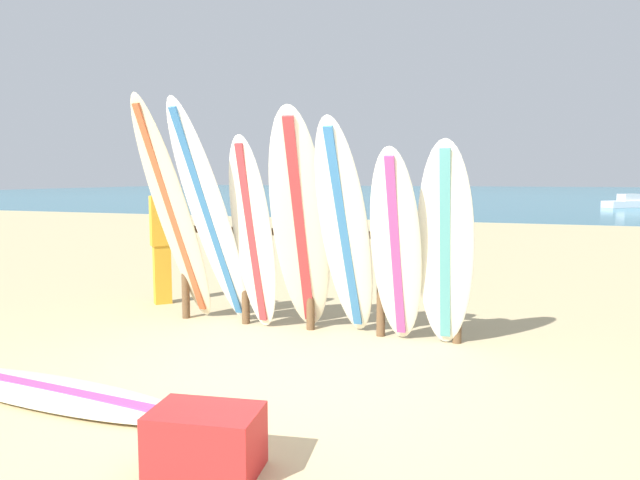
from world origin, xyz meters
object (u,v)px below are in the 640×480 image
at_px(surfboard_leaning_far_left, 173,213).
at_px(surfboard_lying_on_sand, 54,393).
at_px(surfboard_leaning_center_left, 253,235).
at_px(surfboard_leaning_left, 210,218).
at_px(beachgoer_standing, 161,235).
at_px(surfboard_leaning_right, 396,249).
at_px(surfboard_leaning_far_right, 445,246).
at_px(small_boat_offshore, 628,203).
at_px(surfboard_leaning_center_right, 345,233).
at_px(cooler_box, 206,441).
at_px(surfboard_rack, 310,262).
at_px(surfboard_leaning_center, 300,226).

distance_m(surfboard_leaning_far_left, surfboard_lying_on_sand, 2.50).
distance_m(surfboard_leaning_far_left, surfboard_leaning_center_left, 0.95).
relative_size(surfboard_leaning_left, beachgoer_standing, 1.50).
xyz_separation_m(surfboard_leaning_right, surfboard_lying_on_sand, (-2.11, -2.14, -0.92)).
xyz_separation_m(surfboard_leaning_far_right, small_boat_offshore, (5.46, 29.68, -0.74)).
bearing_deg(surfboard_leaning_left, beachgoer_standing, 142.41).
relative_size(surfboard_leaning_center_right, surfboard_leaning_right, 1.14).
distance_m(surfboard_leaning_left, surfboard_leaning_center_right, 1.47).
xyz_separation_m(surfboard_leaning_center_right, beachgoer_standing, (-2.77, 0.97, -0.21)).
bearing_deg(surfboard_leaning_left, surfboard_leaning_far_right, 3.28).
relative_size(surfboard_leaning_left, cooler_box, 4.03).
bearing_deg(cooler_box, surfboard_rack, 91.76).
bearing_deg(cooler_box, surfboard_leaning_left, 110.98).
bearing_deg(small_boat_offshore, surfboard_leaning_right, -101.22).
bearing_deg(cooler_box, small_boat_offshore, 70.65).
height_order(surfboard_leaning_right, beachgoer_standing, surfboard_leaning_right).
bearing_deg(beachgoer_standing, small_boat_offshore, 72.32).
bearing_deg(surfboard_leaning_left, surfboard_leaning_center_right, 1.70).
distance_m(surfboard_leaning_far_right, beachgoer_standing, 3.83).
bearing_deg(small_boat_offshore, surfboard_leaning_center_right, -102.15).
bearing_deg(surfboard_rack, beachgoer_standing, 165.32).
bearing_deg(surfboard_leaning_right, surfboard_leaning_center_left, 177.41).
xyz_separation_m(surfboard_leaning_far_left, surfboard_leaning_right, (2.46, -0.02, -0.28)).
bearing_deg(surfboard_leaning_left, cooler_box, -60.73).
height_order(surfboard_leaning_left, surfboard_leaning_center_right, surfboard_leaning_left).
distance_m(surfboard_lying_on_sand, cooler_box, 1.78).
distance_m(surfboard_leaning_center_left, surfboard_leaning_center, 0.59).
relative_size(surfboard_leaning_left, surfboard_leaning_center, 1.05).
bearing_deg(surfboard_leaning_far_left, surfboard_leaning_center_right, -0.71).
distance_m(surfboard_leaning_center, surfboard_lying_on_sand, 2.66).
bearing_deg(surfboard_rack, surfboard_leaning_center, -84.57).
distance_m(surfboard_leaning_right, beachgoer_standing, 3.42).
distance_m(surfboard_leaning_left, cooler_box, 3.27).
bearing_deg(surfboard_leaning_far_right, surfboard_leaning_center, -175.75).
relative_size(surfboard_leaning_center_left, beachgoer_standing, 1.28).
bearing_deg(surfboard_leaning_left, surfboard_leaning_far_left, 172.20).
distance_m(surfboard_leaning_far_right, cooler_box, 3.09).
xyz_separation_m(surfboard_leaning_left, surfboard_leaning_center, (1.00, 0.03, -0.06)).
xyz_separation_m(surfboard_leaning_center_left, surfboard_leaning_right, (1.54, -0.07, -0.07)).
height_order(surfboard_leaning_center_left, surfboard_leaning_right, surfboard_leaning_center_left).
xyz_separation_m(surfboard_leaning_center, small_boat_offshore, (6.87, 29.78, -0.89)).
bearing_deg(surfboard_lying_on_sand, surfboard_leaning_center_right, 53.07).
bearing_deg(cooler_box, surfboard_leaning_center_left, 102.72).
height_order(surfboard_leaning_center_left, surfboard_lying_on_sand, surfboard_leaning_center_left).
bearing_deg(surfboard_leaning_center, surfboard_leaning_right, 0.90).
xyz_separation_m(surfboard_lying_on_sand, small_boat_offshore, (8.02, 31.91, 0.22)).
height_order(surfboard_leaning_left, small_boat_offshore, surfboard_leaning_left).
distance_m(surfboard_rack, beachgoer_standing, 2.36).
bearing_deg(surfboard_lying_on_sand, small_boat_offshore, 75.90).
xyz_separation_m(surfboard_leaning_left, surfboard_lying_on_sand, (-0.14, -2.09, -1.17)).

